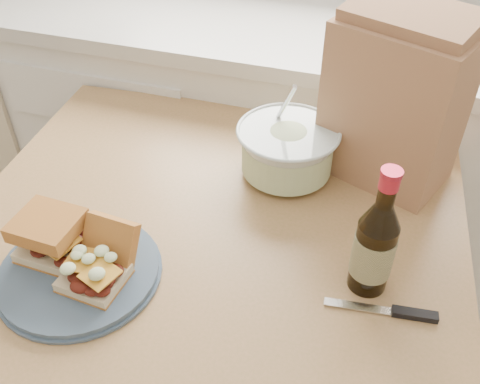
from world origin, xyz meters
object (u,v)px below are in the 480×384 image
(dining_table, at_px, (206,281))
(coleslaw_bowl, at_px, (287,152))
(beer_bottle, at_px, (375,246))
(paper_bag, at_px, (394,105))
(plate, at_px, (80,272))

(dining_table, xyz_separation_m, coleslaw_bowl, (0.10, 0.24, 0.17))
(coleslaw_bowl, relative_size, beer_bottle, 0.87)
(dining_table, bearing_deg, beer_bottle, -6.86)
(dining_table, relative_size, paper_bag, 3.16)
(beer_bottle, height_order, paper_bag, paper_bag)
(coleslaw_bowl, xyz_separation_m, beer_bottle, (0.21, -0.26, 0.04))
(beer_bottle, bearing_deg, plate, -172.05)
(coleslaw_bowl, height_order, beer_bottle, beer_bottle)
(dining_table, distance_m, coleslaw_bowl, 0.31)
(dining_table, relative_size, beer_bottle, 4.20)
(beer_bottle, bearing_deg, dining_table, 169.79)
(paper_bag, bearing_deg, dining_table, -110.91)
(coleslaw_bowl, xyz_separation_m, paper_bag, (0.19, 0.07, 0.11))
(dining_table, bearing_deg, paper_bag, 42.93)
(coleslaw_bowl, bearing_deg, paper_bag, 20.09)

